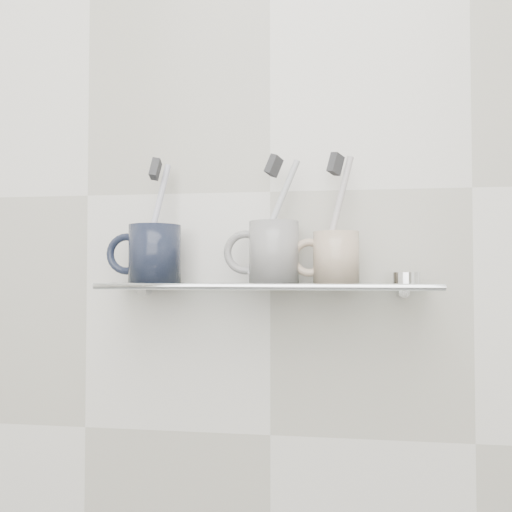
% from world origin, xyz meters
% --- Properties ---
extents(wall_back, '(2.50, 0.00, 2.50)m').
position_xyz_m(wall_back, '(0.00, 1.10, 1.25)').
color(wall_back, silver).
rests_on(wall_back, ground).
extents(shelf_glass, '(0.50, 0.12, 0.01)m').
position_xyz_m(shelf_glass, '(0.00, 1.04, 1.10)').
color(shelf_glass, silver).
rests_on(shelf_glass, wall_back).
extents(shelf_rail, '(0.50, 0.01, 0.01)m').
position_xyz_m(shelf_rail, '(0.00, 0.98, 1.10)').
color(shelf_rail, silver).
rests_on(shelf_rail, shelf_glass).
extents(bracket_left, '(0.02, 0.03, 0.02)m').
position_xyz_m(bracket_left, '(-0.21, 1.09, 1.09)').
color(bracket_left, silver).
rests_on(bracket_left, wall_back).
extents(bracket_right, '(0.02, 0.03, 0.02)m').
position_xyz_m(bracket_right, '(0.21, 1.09, 1.09)').
color(bracket_right, silver).
rests_on(bracket_right, wall_back).
extents(mug_left, '(0.11, 0.11, 0.09)m').
position_xyz_m(mug_left, '(-0.18, 1.04, 1.15)').
color(mug_left, black).
rests_on(mug_left, shelf_glass).
extents(mug_left_handle, '(0.07, 0.01, 0.07)m').
position_xyz_m(mug_left_handle, '(-0.22, 1.04, 1.15)').
color(mug_left_handle, black).
rests_on(mug_left_handle, mug_left).
extents(toothbrush_left, '(0.04, 0.06, 0.19)m').
position_xyz_m(toothbrush_left, '(-0.18, 1.04, 1.20)').
color(toothbrush_left, silver).
rests_on(toothbrush_left, mug_left).
extents(bristles_left, '(0.02, 0.03, 0.04)m').
position_xyz_m(bristles_left, '(-0.18, 1.04, 1.28)').
color(bristles_left, '#333436').
rests_on(bristles_left, toothbrush_left).
extents(mug_center, '(0.10, 0.10, 0.09)m').
position_xyz_m(mug_center, '(0.01, 1.04, 1.15)').
color(mug_center, white).
rests_on(mug_center, shelf_glass).
extents(mug_center_handle, '(0.07, 0.01, 0.07)m').
position_xyz_m(mug_center_handle, '(-0.03, 1.04, 1.15)').
color(mug_center_handle, white).
rests_on(mug_center_handle, mug_center).
extents(toothbrush_center, '(0.08, 0.02, 0.18)m').
position_xyz_m(toothbrush_center, '(0.01, 1.04, 1.20)').
color(toothbrush_center, silver).
rests_on(toothbrush_center, mug_center).
extents(bristles_center, '(0.03, 0.03, 0.04)m').
position_xyz_m(bristles_center, '(0.01, 1.04, 1.28)').
color(bristles_center, '#333436').
rests_on(bristles_center, toothbrush_center).
extents(mug_right, '(0.08, 0.08, 0.08)m').
position_xyz_m(mug_right, '(0.11, 1.04, 1.14)').
color(mug_right, beige).
rests_on(mug_right, shelf_glass).
extents(mug_right_handle, '(0.06, 0.01, 0.06)m').
position_xyz_m(mug_right_handle, '(0.07, 1.04, 1.14)').
color(mug_right_handle, beige).
rests_on(mug_right_handle, mug_right).
extents(toothbrush_right, '(0.06, 0.03, 0.19)m').
position_xyz_m(toothbrush_right, '(0.11, 1.04, 1.20)').
color(toothbrush_right, beige).
rests_on(toothbrush_right, mug_right).
extents(bristles_right, '(0.03, 0.03, 0.04)m').
position_xyz_m(bristles_right, '(0.11, 1.04, 1.28)').
color(bristles_right, '#333436').
rests_on(bristles_right, toothbrush_right).
extents(chrome_cap, '(0.04, 0.04, 0.02)m').
position_xyz_m(chrome_cap, '(0.21, 1.04, 1.11)').
color(chrome_cap, silver).
rests_on(chrome_cap, shelf_glass).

